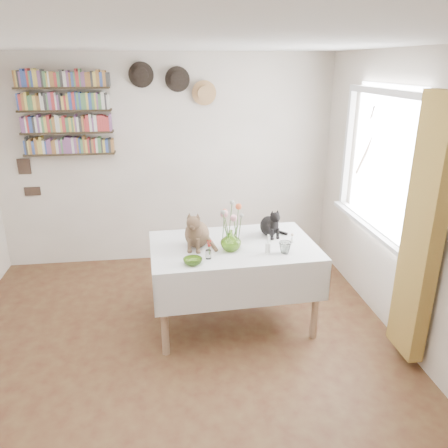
{
  "coord_description": "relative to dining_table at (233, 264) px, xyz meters",
  "views": [
    {
      "loc": [
        -0.02,
        -2.99,
        2.37
      ],
      "look_at": [
        0.46,
        0.55,
        1.05
      ],
      "focal_mm": 35.0,
      "sensor_mm": 36.0,
      "label": 1
    }
  ],
  "objects": [
    {
      "name": "drinking_glass",
      "position": [
        0.42,
        -0.24,
        0.25
      ],
      "size": [
        0.12,
        0.12,
        0.1
      ],
      "primitive_type": "imported",
      "rotation": [
        0.0,
        0.0,
        0.1
      ],
      "color": "white",
      "rests_on": "dining_table"
    },
    {
      "name": "window",
      "position": [
        1.41,
        0.15,
        0.79
      ],
      "size": [
        0.12,
        1.52,
        1.32
      ],
      "color": "white",
      "rests_on": "room"
    },
    {
      "name": "wall_art_plaques",
      "position": [
        -2.19,
        1.58,
        0.52
      ],
      "size": [
        0.21,
        0.02,
        0.44
      ],
      "color": "#38281E",
      "rests_on": "room"
    },
    {
      "name": "bookshelf_unit",
      "position": [
        -1.66,
        1.51,
        1.23
      ],
      "size": [
        1.0,
        0.16,
        0.91
      ],
      "color": "#322717",
      "rests_on": "room"
    },
    {
      "name": "candlestick",
      "position": [
        0.27,
        -0.22,
        0.26
      ],
      "size": [
        0.05,
        0.05,
        0.17
      ],
      "color": "white",
      "rests_on": "dining_table"
    },
    {
      "name": "flower_bouquet",
      "position": [
        -0.04,
        -0.11,
        0.54
      ],
      "size": [
        0.17,
        0.13,
        0.39
      ],
      "color": "#4C7233",
      "rests_on": "flower_vase"
    },
    {
      "name": "flower_vase",
      "position": [
        -0.04,
        -0.12,
        0.29
      ],
      "size": [
        0.23,
        0.23,
        0.19
      ],
      "primitive_type": "imported",
      "rotation": [
        0.0,
        0.0,
        -0.33
      ],
      "color": "#8FC242",
      "rests_on": "dining_table"
    },
    {
      "name": "tabby_cat",
      "position": [
        -0.33,
        0.01,
        0.38
      ],
      "size": [
        0.32,
        0.37,
        0.37
      ],
      "primitive_type": null,
      "rotation": [
        0.0,
        0.0,
        -0.28
      ],
      "color": "brown",
      "rests_on": "dining_table"
    },
    {
      "name": "porcelain_figurine",
      "position": [
        0.55,
        -0.02,
        0.24
      ],
      "size": [
        0.05,
        0.05,
        0.09
      ],
      "color": "white",
      "rests_on": "dining_table"
    },
    {
      "name": "room",
      "position": [
        -0.56,
        -0.65,
        0.64
      ],
      "size": [
        4.08,
        4.58,
        2.58
      ],
      "color": "brown",
      "rests_on": "ground"
    },
    {
      "name": "green_bowl",
      "position": [
        -0.4,
        -0.36,
        0.22
      ],
      "size": [
        0.19,
        0.19,
        0.05
      ],
      "primitive_type": "imported",
      "rotation": [
        0.0,
        0.0,
        -0.22
      ],
      "color": "#8FC242",
      "rests_on": "dining_table"
    },
    {
      "name": "black_cat",
      "position": [
        0.38,
        0.19,
        0.34
      ],
      "size": [
        0.25,
        0.29,
        0.29
      ],
      "primitive_type": null,
      "rotation": [
        0.0,
        0.0,
        0.28
      ],
      "color": "black",
      "rests_on": "dining_table"
    },
    {
      "name": "dining_table",
      "position": [
        0.0,
        0.0,
        0.0
      ],
      "size": [
        1.55,
        1.04,
        0.81
      ],
      "color": "white",
      "rests_on": "room"
    },
    {
      "name": "wall_hats",
      "position": [
        -0.44,
        1.54,
        1.56
      ],
      "size": [
        0.98,
        0.09,
        0.48
      ],
      "color": "black",
      "rests_on": "room"
    },
    {
      "name": "curtain",
      "position": [
        1.34,
        -0.77,
        0.54
      ],
      "size": [
        0.12,
        0.38,
        2.1
      ],
      "primitive_type": "cube",
      "color": "brown",
      "rests_on": "room"
    },
    {
      "name": "berry_jar",
      "position": [
        -0.26,
        -0.27,
        0.29
      ],
      "size": [
        0.05,
        0.05,
        0.19
      ],
      "color": "white",
      "rests_on": "dining_table"
    }
  ]
}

